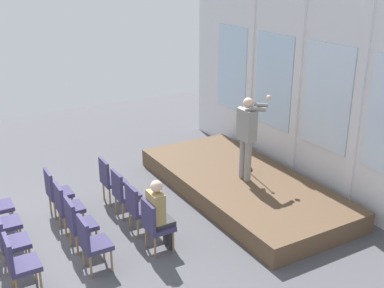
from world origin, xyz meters
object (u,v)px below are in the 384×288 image
(speaker, at_px, (247,133))
(chair_r1_c3, at_px, (91,241))
(chair_r0_c0, at_px, (110,178))
(chair_r1_c2, at_px, (78,221))
(chair_r0_c3, at_px, (155,223))
(chair_r0_c2, at_px, (138,206))
(chair_r2_c1, at_px, (1,220))
(chair_r2_c2, at_px, (9,239))
(chair_r1_c1, at_px, (66,205))
(mic_stand, at_px, (247,156))
(chair_r1_c0, at_px, (56,190))
(chair_r2_c3, at_px, (18,261))
(chair_r0_c1, at_px, (123,191))
(audience_r0_c3, at_px, (159,212))

(speaker, xyz_separation_m, chair_r1_c3, (0.95, -3.64, -0.87))
(chair_r0_c0, xyz_separation_m, chair_r1_c2, (1.39, -1.10, 0.00))
(chair_r0_c3, xyz_separation_m, chair_r1_c3, (0.00, -1.10, 0.00))
(chair_r0_c2, bearing_deg, chair_r2_c1, -107.52)
(chair_r0_c2, relative_size, chair_r2_c2, 1.00)
(chair_r1_c1, bearing_deg, chair_r0_c0, 122.26)
(mic_stand, bearing_deg, chair_r2_c1, -91.09)
(chair_r0_c3, distance_m, chair_r1_c0, 2.35)
(speaker, distance_m, chair_r1_c2, 3.75)
(mic_stand, xyz_separation_m, chair_r2_c3, (1.29, -5.02, -0.19))
(chair_r0_c3, relative_size, chair_r1_c3, 1.00)
(chair_r1_c0, bearing_deg, chair_r0_c1, 57.74)
(speaker, distance_m, chair_r1_c0, 3.92)
(chair_r0_c2, xyz_separation_m, chair_r1_c3, (0.69, -1.10, 0.00))
(chair_r0_c1, relative_size, chair_r0_c3, 1.00)
(mic_stand, height_order, chair_r1_c3, mic_stand)
(chair_r0_c3, relative_size, audience_r0_c3, 0.72)
(chair_r0_c0, bearing_deg, chair_r0_c1, 0.00)
(chair_r0_c2, distance_m, chair_r0_c3, 0.69)
(mic_stand, xyz_separation_m, chair_r1_c2, (0.60, -3.92, -0.19))
(mic_stand, xyz_separation_m, chair_r2_c1, (-0.10, -5.02, -0.19))
(chair_r1_c1, relative_size, chair_r2_c1, 1.00)
(chair_r0_c1, relative_size, chair_r1_c2, 1.00)
(chair_r0_c1, height_order, chair_r1_c1, same)
(chair_r0_c2, relative_size, chair_r0_c3, 1.00)
(audience_r0_c3, bearing_deg, speaker, 111.01)
(speaker, relative_size, chair_r0_c1, 1.85)
(audience_r0_c3, height_order, chair_r1_c0, audience_r0_c3)
(audience_r0_c3, bearing_deg, chair_r2_c1, -121.32)
(chair_r0_c2, relative_size, chair_r1_c3, 1.00)
(chair_r1_c0, relative_size, chair_r2_c3, 1.00)
(chair_r1_c1, relative_size, chair_r2_c3, 1.00)
(speaker, height_order, chair_r0_c0, speaker)
(chair_r1_c0, height_order, chair_r1_c2, same)
(chair_r1_c2, bearing_deg, chair_r2_c3, -57.74)
(speaker, height_order, chair_r0_c1, speaker)
(chair_r0_c2, height_order, chair_r2_c1, same)
(chair_r0_c2, bearing_deg, chair_r2_c3, -72.48)
(chair_r0_c2, bearing_deg, chair_r1_c0, -141.62)
(chair_r0_c0, distance_m, chair_r2_c3, 3.03)
(chair_r0_c0, height_order, chair_r0_c3, same)
(chair_r1_c3, distance_m, chair_r2_c1, 1.77)
(mic_stand, bearing_deg, chair_r1_c0, -101.40)
(speaker, bearing_deg, chair_r2_c2, -86.97)
(chair_r0_c3, relative_size, chair_r2_c1, 1.00)
(chair_r2_c1, relative_size, chair_r2_c3, 1.00)
(chair_r1_c1, bearing_deg, chair_r2_c3, -38.38)
(audience_r0_c3, bearing_deg, chair_r1_c2, -120.42)
(chair_r0_c0, bearing_deg, chair_r1_c3, -27.84)
(chair_r0_c3, distance_m, chair_r2_c2, 2.31)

